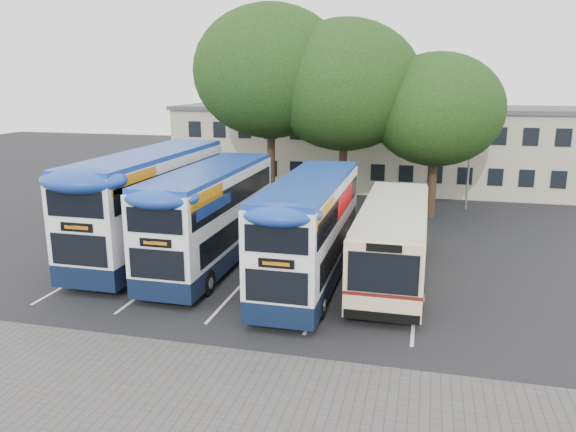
# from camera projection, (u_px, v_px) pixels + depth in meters

# --- Properties ---
(ground) EXTENTS (120.00, 120.00, 0.00)m
(ground) POSITION_uv_depth(u_px,v_px,m) (314.00, 330.00, 19.01)
(ground) COLOR black
(ground) RESTS_ON ground
(paving_strip) EXTENTS (40.00, 6.00, 0.01)m
(paving_strip) POSITION_uv_depth(u_px,v_px,m) (202.00, 402.00, 14.77)
(paving_strip) COLOR #595654
(paving_strip) RESTS_ON ground
(bay_lines) EXTENTS (14.12, 11.00, 0.01)m
(bay_lines) POSITION_uv_depth(u_px,v_px,m) (253.00, 272.00, 24.60)
(bay_lines) COLOR silver
(bay_lines) RESTS_ON ground
(depot_building) EXTENTS (32.40, 8.40, 6.20)m
(depot_building) POSITION_uv_depth(u_px,v_px,m) (383.00, 146.00, 43.69)
(depot_building) COLOR #B7B293
(depot_building) RESTS_ON ground
(lamp_post) EXTENTS (0.25, 1.05, 9.06)m
(lamp_post) POSITION_uv_depth(u_px,v_px,m) (472.00, 131.00, 35.20)
(lamp_post) COLOR gray
(lamp_post) RESTS_ON ground
(tree_left) EXTENTS (9.62, 9.62, 12.77)m
(tree_left) POSITION_uv_depth(u_px,v_px,m) (271.00, 72.00, 34.70)
(tree_left) COLOR black
(tree_left) RESTS_ON ground
(tree_mid) EXTENTS (9.28, 9.28, 11.82)m
(tree_mid) POSITION_uv_depth(u_px,v_px,m) (345.00, 85.00, 33.91)
(tree_mid) COLOR black
(tree_mid) RESTS_ON ground
(tree_right) EXTENTS (7.80, 7.80, 9.82)m
(tree_right) POSITION_uv_depth(u_px,v_px,m) (437.00, 110.00, 32.83)
(tree_right) COLOR black
(tree_right) RESTS_ON ground
(bus_dd_left) EXTENTS (2.86, 11.80, 4.92)m
(bus_dd_left) POSITION_uv_depth(u_px,v_px,m) (152.00, 199.00, 26.65)
(bus_dd_left) COLOR #0D1932
(bus_dd_left) RESTS_ON ground
(bus_dd_mid) EXTENTS (2.60, 10.71, 4.46)m
(bus_dd_mid) POSITION_uv_depth(u_px,v_px,m) (212.00, 212.00, 25.07)
(bus_dd_mid) COLOR #0D1932
(bus_dd_mid) RESTS_ON ground
(bus_dd_right) EXTENTS (2.55, 10.51, 4.38)m
(bus_dd_right) POSITION_uv_depth(u_px,v_px,m) (310.00, 226.00, 22.90)
(bus_dd_right) COLOR #0D1932
(bus_dd_right) RESTS_ON ground
(bus_single) EXTENTS (2.73, 10.71, 3.20)m
(bus_single) POSITION_uv_depth(u_px,v_px,m) (393.00, 236.00, 23.67)
(bus_single) COLOR beige
(bus_single) RESTS_ON ground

